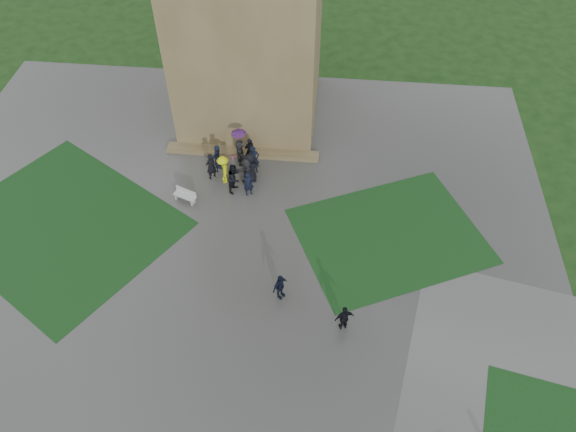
{
  "coord_description": "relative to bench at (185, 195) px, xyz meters",
  "views": [
    {
      "loc": [
        5.14,
        -14.19,
        21.91
      ],
      "look_at": [
        3.27,
        4.78,
        1.2
      ],
      "focal_mm": 35.0,
      "sensor_mm": 36.0,
      "label": 1
    }
  ],
  "objects": [
    {
      "name": "tower_plinth",
      "position": [
        2.48,
        4.12,
        -0.27
      ],
      "size": [
        9.0,
        0.8,
        0.22
      ],
      "primitive_type": "cube",
      "color": "brown",
      "rests_on": "plaza"
    },
    {
      "name": "visitor_cluster",
      "position": [
        2.63,
        2.13,
        0.67
      ],
      "size": [
        3.22,
        3.57,
        2.45
      ],
      "color": "black",
      "rests_on": "plaza"
    },
    {
      "name": "lawn_inset_left",
      "position": [
        -6.02,
        -2.48,
        -0.38
      ],
      "size": [
        14.1,
        13.46,
        0.01
      ],
      "primitive_type": "cube",
      "rotation": [
        0.0,
        0.0,
        -0.56
      ],
      "color": "#113314",
      "rests_on": "plaza"
    },
    {
      "name": "ground",
      "position": [
        2.48,
        -6.48,
        -0.4
      ],
      "size": [
        120.0,
        120.0,
        0.0
      ],
      "primitive_type": "plane",
      "color": "black"
    },
    {
      "name": "bench",
      "position": [
        0.0,
        0.0,
        0.0
      ],
      "size": [
        1.34,
        0.85,
        0.75
      ],
      "rotation": [
        0.0,
        0.0,
        -0.38
      ],
      "color": "#B9BAB5",
      "rests_on": "plaza"
    },
    {
      "name": "pedestrian_near",
      "position": [
        8.77,
        -7.13,
        0.37
      ],
      "size": [
        1.01,
        0.79,
        1.52
      ],
      "primitive_type": "imported",
      "rotation": [
        0.0,
        0.0,
        3.51
      ],
      "color": "black",
      "rests_on": "plaza"
    },
    {
      "name": "lawn_inset_right",
      "position": [
        10.98,
        -1.48,
        -0.38
      ],
      "size": [
        11.12,
        10.15,
        0.01
      ],
      "primitive_type": "cube",
      "rotation": [
        0.0,
        0.0,
        0.44
      ],
      "color": "#113314",
      "rests_on": "plaza"
    },
    {
      "name": "pedestrian_mid",
      "position": [
        5.78,
        -5.74,
        0.38
      ],
      "size": [
        0.95,
        1.02,
        1.53
      ],
      "primitive_type": "imported",
      "rotation": [
        0.0,
        0.0,
        0.92
      ],
      "color": "black",
      "rests_on": "plaza"
    },
    {
      "name": "plaza",
      "position": [
        2.48,
        -4.48,
        -0.39
      ],
      "size": [
        34.0,
        34.0,
        0.02
      ],
      "primitive_type": "cube",
      "color": "#3B3B38",
      "rests_on": "ground"
    }
  ]
}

